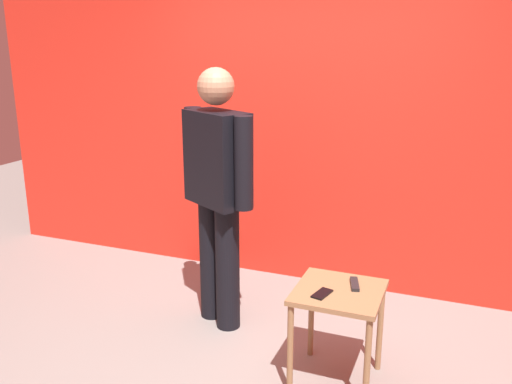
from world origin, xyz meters
TOP-DOWN VIEW (x-y plane):
  - ground_plane at (0.00, 0.00)m, footprint 12.00×12.00m
  - back_wall_red at (0.00, 1.61)m, footprint 6.12×0.12m
  - standing_person at (-0.39, 0.62)m, footprint 0.68×0.46m
  - side_table at (0.56, 0.21)m, footprint 0.50×0.50m
  - cell_phone at (0.49, 0.12)m, footprint 0.10×0.16m
  - tv_remote at (0.63, 0.30)m, footprint 0.09×0.18m

SIDE VIEW (x-z plane):
  - ground_plane at x=0.00m, z-range 0.00..0.00m
  - side_table at x=0.56m, z-range 0.20..0.80m
  - cell_phone at x=0.49m, z-range 0.60..0.61m
  - tv_remote at x=0.63m, z-range 0.60..0.62m
  - standing_person at x=-0.39m, z-range 0.11..1.92m
  - back_wall_red at x=0.00m, z-range 0.00..3.09m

